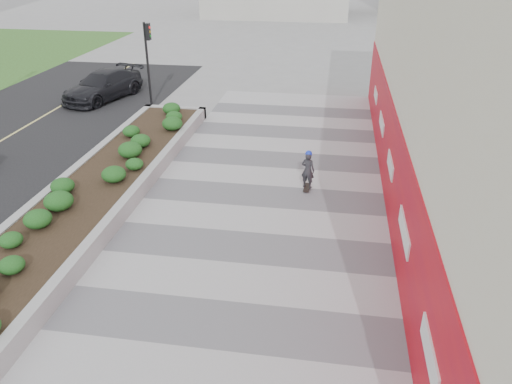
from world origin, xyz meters
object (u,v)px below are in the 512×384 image
at_px(skateboarder, 308,170).
at_px(car_dark, 103,86).
at_px(traffic_signal_near, 148,52).
at_px(planter, 94,189).

height_order(skateboarder, car_dark, car_dark).
bearing_deg(traffic_signal_near, planter, -80.65).
relative_size(traffic_signal_near, car_dark, 0.83).
bearing_deg(traffic_signal_near, car_dark, 164.08).
xyz_separation_m(planter, car_dark, (-4.79, 11.37, 0.32)).
distance_m(traffic_signal_near, car_dark, 3.78).
relative_size(traffic_signal_near, skateboarder, 2.92).
distance_m(planter, skateboarder, 7.14).
relative_size(planter, skateboarder, 12.50).
height_order(traffic_signal_near, skateboarder, traffic_signal_near).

